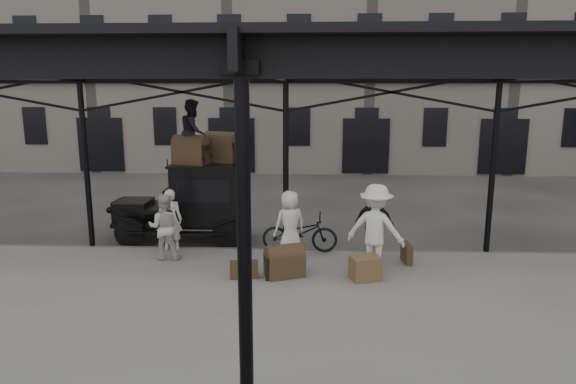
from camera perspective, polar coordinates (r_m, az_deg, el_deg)
name	(u,v)px	position (r m, az deg, el deg)	size (l,w,h in m)	color
ground	(281,284)	(11.25, -0.76, -10.18)	(120.00, 120.00, 0.00)	#383533
platform	(275,322)	(9.40, -1.50, -14.29)	(28.00, 8.00, 0.15)	slate
canopy	(274,61)	(8.74, -1.53, 14.35)	(22.50, 9.00, 4.74)	black
building_frontage	(301,32)	(28.57, 1.43, 17.34)	(64.00, 8.00, 14.00)	slate
taxi	(198,198)	(14.16, -10.01, -0.67)	(3.65, 1.55, 2.18)	black
porter_left	(171,220)	(13.13, -12.90, -3.00)	(0.57, 0.37, 1.56)	beige
porter_midleft	(165,227)	(12.46, -13.56, -3.78)	(0.77, 0.60, 1.58)	beige
porter_centre	(290,224)	(12.31, 0.21, -3.55)	(0.79, 0.51, 1.61)	silver
porter_official	(374,224)	(12.44, 9.56, -3.56)	(0.94, 0.39, 1.61)	black
porter_right	(376,229)	(11.40, 9.71, -4.03)	(1.27, 0.73, 1.97)	silver
bicycle	(300,232)	(12.73, 1.31, -4.51)	(0.65, 1.86, 0.98)	black
porter_roof	(193,131)	(13.80, -10.49, 6.63)	(0.82, 0.64, 1.68)	black
steamer_trunk_roof_near	(191,152)	(13.72, -10.75, 4.41)	(0.87, 0.53, 0.64)	#4B3B23
steamer_trunk_roof_far	(222,149)	(14.01, -7.34, 4.74)	(0.92, 0.56, 0.68)	#4B3B23
steamer_trunk_platform	(285,263)	(11.17, -0.38, -7.89)	(0.81, 0.49, 0.59)	#4B3B23
wicker_hamper	(365,268)	(11.13, 8.59, -8.37)	(0.60, 0.45, 0.50)	brown
suitcase_upright	(407,253)	(12.35, 13.04, -6.62)	(0.15, 0.60, 0.45)	#4B3B23
suitcase_flat	(244,270)	(11.11, -4.91, -8.58)	(0.60, 0.15, 0.40)	#4B3B23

